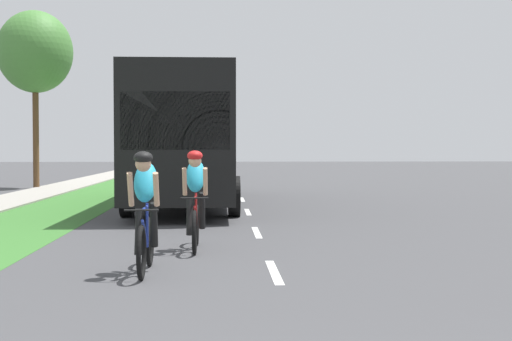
{
  "coord_description": "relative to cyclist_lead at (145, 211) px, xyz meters",
  "views": [
    {
      "loc": [
        -0.71,
        -2.39,
        1.62
      ],
      "look_at": [
        0.25,
        16.12,
        1.03
      ],
      "focal_mm": 49.69,
      "sensor_mm": 36.0,
      "label": 1
    }
  ],
  "objects": [
    {
      "name": "ground_plane",
      "position": [
        1.67,
        13.23,
        -0.81
      ],
      "size": [
        120.0,
        120.0,
        0.0
      ],
      "primitive_type": "plane",
      "color": "#424244"
    },
    {
      "name": "grass_verge",
      "position": [
        -3.21,
        13.23,
        -0.81
      ],
      "size": [
        2.56,
        70.0,
        0.01
      ],
      "primitive_type": "cube",
      "color": "#38722D",
      "rests_on": "ground_plane"
    },
    {
      "name": "sidewalk_concrete",
      "position": [
        -5.42,
        13.23,
        -0.81
      ],
      "size": [
        1.87,
        70.0,
        0.1
      ],
      "primitive_type": "cube",
      "color": "#9E998E",
      "rests_on": "ground_plane"
    },
    {
      "name": "lane_markings_center",
      "position": [
        1.67,
        17.23,
        -0.81
      ],
      "size": [
        0.12,
        53.49,
        0.01
      ],
      "color": "white",
      "rests_on": "ground_plane"
    },
    {
      "name": "cyclist_lead",
      "position": [
        0.0,
        0.0,
        0.0
      ],
      "size": [
        0.42,
        1.72,
        1.58
      ],
      "color": "black",
      "rests_on": "ground_plane"
    },
    {
      "name": "cyclist_trailing",
      "position": [
        0.58,
        2.05,
        0.0
      ],
      "size": [
        0.42,
        1.72,
        1.58
      ],
      "color": "black",
      "rests_on": "ground_plane"
    },
    {
      "name": "bus_black",
      "position": [
        0.05,
        11.23,
        1.17
      ],
      "size": [
        2.78,
        11.6,
        3.48
      ],
      "color": "black",
      "rests_on": "ground_plane"
    },
    {
      "name": "pickup_silver",
      "position": [
        0.09,
        29.83,
        0.02
      ],
      "size": [
        2.22,
        5.1,
        1.64
      ],
      "color": "#A5A8AD",
      "rests_on": "ground_plane"
    },
    {
      "name": "street_tree_near",
      "position": [
        -6.37,
        19.52,
        4.6
      ],
      "size": [
        2.96,
        2.96,
        7.07
      ],
      "color": "brown",
      "rests_on": "ground_plane"
    }
  ]
}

